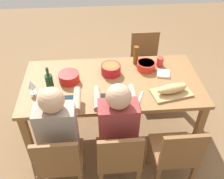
{
  "coord_description": "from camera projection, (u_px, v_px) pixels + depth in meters",
  "views": [
    {
      "loc": [
        -0.17,
        -2.14,
        2.41
      ],
      "look_at": [
        0.0,
        0.0,
        0.63
      ],
      "focal_mm": 40.64,
      "sensor_mm": 36.0,
      "label": 1
    }
  ],
  "objects": [
    {
      "name": "ground_plane",
      "position": [
        112.0,
        128.0,
        3.19
      ],
      "size": [
        8.0,
        8.0,
        0.0
      ],
      "primitive_type": "plane",
      "color": "brown"
    },
    {
      "name": "dining_table",
      "position": [
        112.0,
        87.0,
        2.77
      ],
      "size": [
        1.91,
        0.94,
        0.74
      ],
      "color": "olive",
      "rests_on": "ground_plane"
    },
    {
      "name": "chair_far_right",
      "position": [
        145.0,
        60.0,
        3.53
      ],
      "size": [
        0.4,
        0.4,
        0.85
      ],
      "color": "brown",
      "rests_on": "ground_plane"
    },
    {
      "name": "chair_near_left",
      "position": [
        60.0,
        162.0,
        2.25
      ],
      "size": [
        0.4,
        0.4,
        0.85
      ],
      "color": "brown",
      "rests_on": "ground_plane"
    },
    {
      "name": "diner_near_left",
      "position": [
        59.0,
        130.0,
        2.25
      ],
      "size": [
        0.41,
        0.53,
        1.2
      ],
      "color": "#2D2D38",
      "rests_on": "ground_plane"
    },
    {
      "name": "chair_near_right",
      "position": [
        176.0,
        154.0,
        2.31
      ],
      "size": [
        0.4,
        0.4,
        0.85
      ],
      "color": "brown",
      "rests_on": "ground_plane"
    },
    {
      "name": "chair_near_center",
      "position": [
        119.0,
        158.0,
        2.28
      ],
      "size": [
        0.4,
        0.4,
        0.85
      ],
      "color": "brown",
      "rests_on": "ground_plane"
    },
    {
      "name": "diner_near_center",
      "position": [
        117.0,
        127.0,
        2.28
      ],
      "size": [
        0.41,
        0.53,
        1.2
      ],
      "color": "#2D2D38",
      "rests_on": "ground_plane"
    },
    {
      "name": "serving_bowl_pasta",
      "position": [
        69.0,
        77.0,
        2.69
      ],
      "size": [
        0.22,
        0.22,
        0.1
      ],
      "color": "red",
      "rests_on": "dining_table"
    },
    {
      "name": "serving_bowl_fruit",
      "position": [
        110.0,
        69.0,
        2.8
      ],
      "size": [
        0.22,
        0.22,
        0.11
      ],
      "color": "#B21923",
      "rests_on": "dining_table"
    },
    {
      "name": "serving_bowl_salad",
      "position": [
        146.0,
        65.0,
        2.87
      ],
      "size": [
        0.21,
        0.21,
        0.09
      ],
      "color": "red",
      "rests_on": "dining_table"
    },
    {
      "name": "cutting_board",
      "position": [
        171.0,
        93.0,
        2.56
      ],
      "size": [
        0.44,
        0.3,
        0.02
      ],
      "primitive_type": "cube",
      "rotation": [
        0.0,
        0.0,
        0.2
      ],
      "color": "tan",
      "rests_on": "dining_table"
    },
    {
      "name": "bread_loaf",
      "position": [
        172.0,
        89.0,
        2.53
      ],
      "size": [
        0.34,
        0.17,
        0.09
      ],
      "primitive_type": "ellipsoid",
      "rotation": [
        0.0,
        0.0,
        0.2
      ],
      "color": "tan",
      "rests_on": "cutting_board"
    },
    {
      "name": "wine_bottle",
      "position": [
        50.0,
        83.0,
        2.53
      ],
      "size": [
        0.08,
        0.08,
        0.29
      ],
      "color": "#193819",
      "rests_on": "dining_table"
    },
    {
      "name": "beer_bottle",
      "position": [
        136.0,
        55.0,
        2.93
      ],
      "size": [
        0.06,
        0.06,
        0.22
      ],
      "primitive_type": "cylinder",
      "color": "brown",
      "rests_on": "dining_table"
    },
    {
      "name": "wine_glass",
      "position": [
        31.0,
        84.0,
        2.5
      ],
      "size": [
        0.08,
        0.08,
        0.17
      ],
      "color": "silver",
      "rests_on": "dining_table"
    },
    {
      "name": "cup_far_right",
      "position": [
        160.0,
        62.0,
        2.92
      ],
      "size": [
        0.08,
        0.08,
        0.11
      ],
      "primitive_type": "cylinder",
      "color": "red",
      "rests_on": "dining_table"
    },
    {
      "name": "placemat_near_left",
      "position": [
        60.0,
        104.0,
        2.45
      ],
      "size": [
        0.32,
        0.23,
        0.01
      ],
      "primitive_type": "cube",
      "color": "#142333",
      "rests_on": "dining_table"
    },
    {
      "name": "placemat_near_center",
      "position": [
        115.0,
        101.0,
        2.48
      ],
      "size": [
        0.32,
        0.23,
        0.01
      ],
      "primitive_type": "cube",
      "color": "black",
      "rests_on": "dining_table"
    },
    {
      "name": "carving_knife",
      "position": [
        140.0,
        99.0,
        2.5
      ],
      "size": [
        0.11,
        0.22,
        0.01
      ],
      "primitive_type": "cube",
      "rotation": [
        0.0,
        0.0,
        1.18
      ],
      "color": "silver",
      "rests_on": "dining_table"
    },
    {
      "name": "napkin_stack",
      "position": [
        163.0,
        74.0,
        2.81
      ],
      "size": [
        0.16,
        0.16,
        0.02
      ],
      "primitive_type": "cube",
      "rotation": [
        0.0,
        0.0,
        -0.2
      ],
      "color": "white",
      "rests_on": "dining_table"
    }
  ]
}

